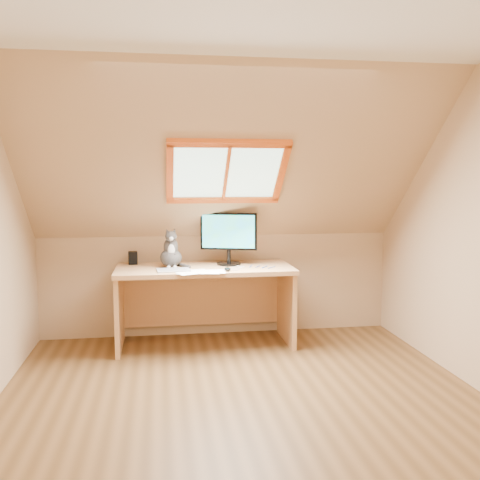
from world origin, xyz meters
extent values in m
plane|color=brown|center=(0.00, 0.00, 0.00)|extent=(3.50, 3.50, 0.00)
cube|color=tan|center=(0.00, -1.75, 1.20)|extent=(3.50, 0.02, 2.40)
cube|color=tan|center=(0.00, 1.75, 0.50)|extent=(3.50, 0.02, 1.00)
cube|color=silver|center=(0.00, -0.78, 2.40)|extent=(3.50, 1.95, 0.02)
cube|color=tan|center=(0.00, 0.97, 1.70)|extent=(3.50, 1.56, 1.41)
cube|color=#B2E0CC|center=(0.00, 1.05, 1.63)|extent=(0.90, 0.53, 0.48)
cube|color=#D36213|center=(0.00, 1.05, 1.63)|extent=(1.02, 0.64, 0.59)
cube|color=tan|center=(-0.17, 1.38, 0.73)|extent=(1.64, 0.72, 0.04)
cube|color=tan|center=(-0.96, 1.38, 0.35)|extent=(0.04, 0.65, 0.71)
cube|color=tan|center=(0.62, 1.38, 0.35)|extent=(0.04, 0.65, 0.71)
cube|color=tan|center=(-0.17, 1.71, 0.35)|extent=(1.54, 0.03, 0.49)
cylinder|color=black|center=(0.07, 1.46, 0.76)|extent=(0.23, 0.23, 0.02)
cylinder|color=black|center=(0.07, 1.46, 0.83)|extent=(0.04, 0.04, 0.12)
cube|color=black|center=(0.07, 1.46, 1.07)|extent=(0.53, 0.20, 0.35)
cube|color=blue|center=(0.07, 1.43, 1.07)|extent=(0.48, 0.15, 0.31)
ellipsoid|color=#46403E|center=(-0.48, 1.42, 0.83)|extent=(0.21, 0.25, 0.17)
ellipsoid|color=#46403E|center=(-0.48, 1.41, 0.93)|extent=(0.14, 0.14, 0.19)
ellipsoid|color=silver|center=(-0.47, 1.35, 0.92)|extent=(0.07, 0.04, 0.11)
ellipsoid|color=#46403E|center=(-0.47, 1.37, 1.04)|extent=(0.11, 0.10, 0.10)
sphere|color=silver|center=(-0.47, 1.32, 1.02)|extent=(0.04, 0.04, 0.04)
cone|color=#46403E|center=(-0.51, 1.38, 1.09)|extent=(0.05, 0.05, 0.06)
cone|color=#46403E|center=(-0.44, 1.39, 1.09)|extent=(0.05, 0.05, 0.06)
cube|color=black|center=(-0.83, 1.63, 0.81)|extent=(0.09, 0.09, 0.12)
cube|color=#B2B2B7|center=(-0.46, 1.20, 0.75)|extent=(0.31, 0.23, 0.01)
ellipsoid|color=black|center=(0.02, 1.13, 0.76)|extent=(0.06, 0.10, 0.03)
cube|color=white|center=(-0.24, 1.12, 0.75)|extent=(0.33, 0.27, 0.00)
cube|color=white|center=(-0.24, 1.12, 0.75)|extent=(0.32, 0.24, 0.00)
cube|color=white|center=(-0.24, 1.12, 0.75)|extent=(0.35, 0.30, 0.00)
cube|color=white|center=(-0.24, 1.12, 0.75)|extent=(0.34, 0.28, 0.00)
camera|label=1|loc=(-0.57, -3.54, 1.57)|focal=40.00mm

